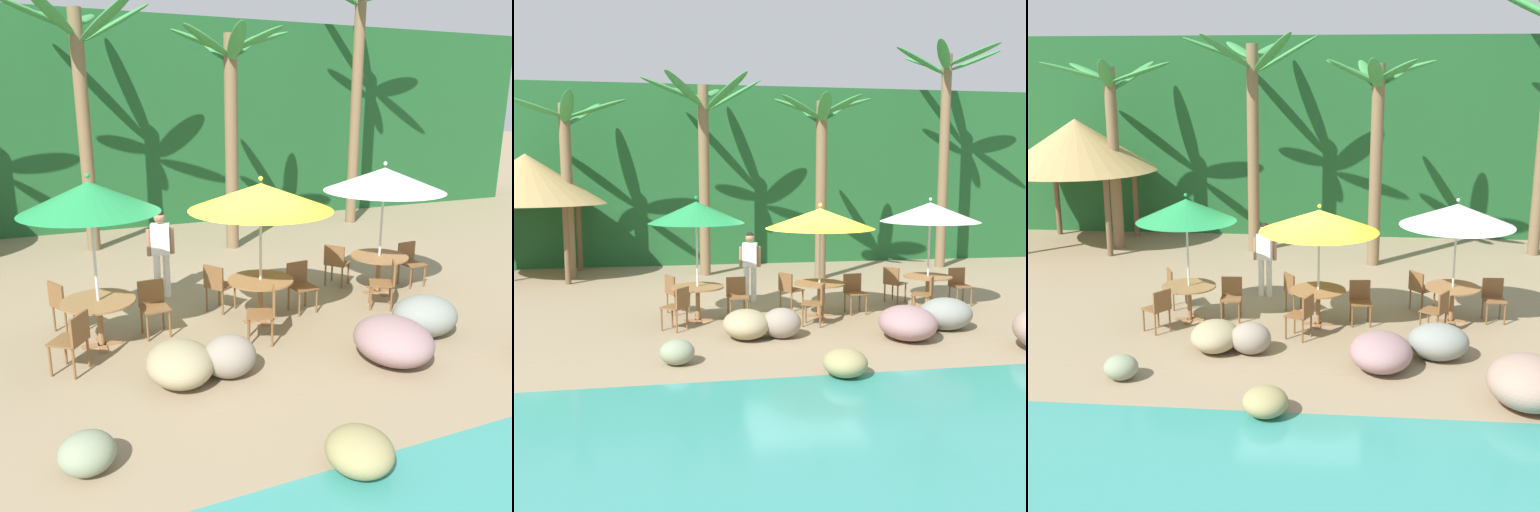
# 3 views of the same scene
# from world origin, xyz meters

# --- Properties ---
(ground_plane) EXTENTS (120.00, 120.00, 0.00)m
(ground_plane) POSITION_xyz_m (0.00, 0.00, 0.00)
(ground_plane) COLOR #937F60
(terrace_deck) EXTENTS (18.00, 5.20, 0.01)m
(terrace_deck) POSITION_xyz_m (0.00, 0.00, 0.00)
(terrace_deck) COLOR #937F60
(terrace_deck) RESTS_ON ground
(foliage_backdrop) EXTENTS (28.00, 2.40, 6.00)m
(foliage_backdrop) POSITION_xyz_m (0.00, 9.00, 3.00)
(foliage_backdrop) COLOR #1E5628
(foliage_backdrop) RESTS_ON ground
(rock_seawall) EXTENTS (14.26, 3.28, 1.09)m
(rock_seawall) POSITION_xyz_m (2.38, -2.86, 0.38)
(rock_seawall) COLOR tan
(rock_seawall) RESTS_ON ground
(umbrella_green) EXTENTS (1.99, 1.99, 2.62)m
(umbrella_green) POSITION_xyz_m (-2.29, -0.16, 2.29)
(umbrella_green) COLOR silver
(umbrella_green) RESTS_ON ground
(dining_table_green) EXTENTS (1.10, 1.10, 0.74)m
(dining_table_green) POSITION_xyz_m (-2.29, -0.16, 0.61)
(dining_table_green) COLOR olive
(dining_table_green) RESTS_ON ground
(chair_green_seaward) EXTENTS (0.45, 0.45, 0.87)m
(chair_green_seaward) POSITION_xyz_m (-1.45, -0.02, 0.51)
(chair_green_seaward) COLOR brown
(chair_green_seaward) RESTS_ON ground
(chair_green_inland) EXTENTS (0.57, 0.57, 0.87)m
(chair_green_inland) POSITION_xyz_m (-2.76, 0.55, 0.51)
(chair_green_inland) COLOR brown
(chair_green_inland) RESTS_ON ground
(chair_green_left) EXTENTS (0.59, 0.59, 0.87)m
(chair_green_left) POSITION_xyz_m (-2.72, -0.90, 0.51)
(chair_green_left) COLOR brown
(chair_green_left) RESTS_ON ground
(umbrella_yellow) EXTENTS (2.35, 2.35, 2.46)m
(umbrella_yellow) POSITION_xyz_m (0.33, -0.19, 2.13)
(umbrella_yellow) COLOR silver
(umbrella_yellow) RESTS_ON ground
(dining_table_yellow) EXTENTS (1.10, 1.10, 0.74)m
(dining_table_yellow) POSITION_xyz_m (0.33, -0.19, 0.61)
(dining_table_yellow) COLOR olive
(dining_table_yellow) RESTS_ON ground
(chair_yellow_seaward) EXTENTS (0.46, 0.47, 0.87)m
(chair_yellow_seaward) POSITION_xyz_m (1.17, -0.01, 0.51)
(chair_yellow_seaward) COLOR brown
(chair_yellow_seaward) RESTS_ON ground
(chair_yellow_inland) EXTENTS (0.59, 0.59, 0.87)m
(chair_yellow_inland) POSITION_xyz_m (-0.21, 0.47, 0.51)
(chair_yellow_inland) COLOR brown
(chair_yellow_inland) RESTS_ON ground
(chair_yellow_left) EXTENTS (0.56, 0.55, 0.87)m
(chair_yellow_left) POSITION_xyz_m (0.08, -1.01, 0.51)
(chair_yellow_left) COLOR brown
(chair_yellow_left) RESTS_ON ground
(umbrella_white) EXTENTS (2.25, 2.25, 2.54)m
(umbrella_white) POSITION_xyz_m (3.02, 0.25, 2.21)
(umbrella_white) COLOR silver
(umbrella_white) RESTS_ON ground
(dining_table_white) EXTENTS (1.10, 1.10, 0.74)m
(dining_table_white) POSITION_xyz_m (3.02, 0.25, 0.61)
(dining_table_white) COLOR olive
(dining_table_white) RESTS_ON ground
(chair_white_seaward) EXTENTS (0.44, 0.45, 0.87)m
(chair_white_seaward) POSITION_xyz_m (3.86, 0.39, 0.51)
(chair_white_seaward) COLOR brown
(chair_white_seaward) RESTS_ON ground
(chair_white_inland) EXTENTS (0.59, 0.59, 0.87)m
(chair_white_inland) POSITION_xyz_m (2.43, 0.87, 0.51)
(chair_white_inland) COLOR brown
(chair_white_inland) RESTS_ON ground
(chair_white_left) EXTENTS (0.58, 0.58, 0.87)m
(chair_white_left) POSITION_xyz_m (2.64, -0.52, 0.51)
(chair_white_left) COLOR brown
(chair_white_left) RESTS_ON ground
(palm_tree_nearest) EXTENTS (3.50, 3.43, 5.31)m
(palm_tree_nearest) POSITION_xyz_m (-5.74, 5.73, 3.57)
(palm_tree_nearest) COLOR brown
(palm_tree_nearest) RESTS_ON ground
(palm_tree_second) EXTENTS (3.65, 3.38, 5.94)m
(palm_tree_second) POSITION_xyz_m (-1.77, 5.69, 4.04)
(palm_tree_second) COLOR brown
(palm_tree_second) RESTS_ON ground
(palm_tree_third) EXTENTS (2.83, 2.72, 5.30)m
(palm_tree_third) POSITION_xyz_m (1.56, 4.50, 3.64)
(palm_tree_third) COLOR brown
(palm_tree_third) RESTS_ON ground
(palapa_hut) EXTENTS (4.55, 4.55, 3.66)m
(palapa_hut) POSITION_xyz_m (-6.92, 6.00, 2.92)
(palapa_hut) COLOR brown
(palapa_hut) RESTS_ON ground
(waiter_in_white) EXTENTS (0.52, 0.29, 1.70)m
(waiter_in_white) POSITION_xyz_m (-0.95, 1.56, 0.99)
(waiter_in_white) COLOR white
(waiter_in_white) RESTS_ON ground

